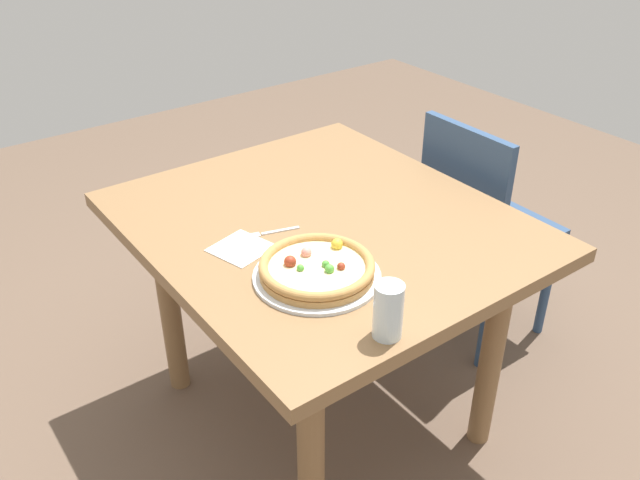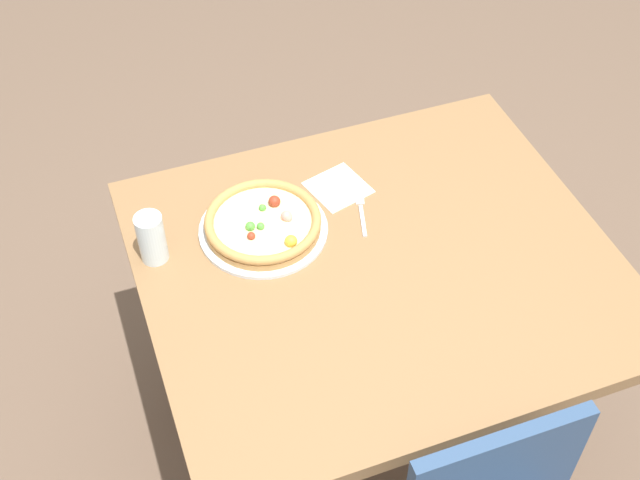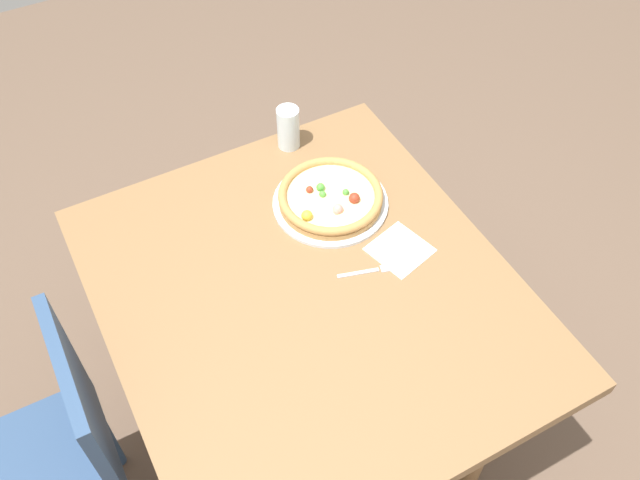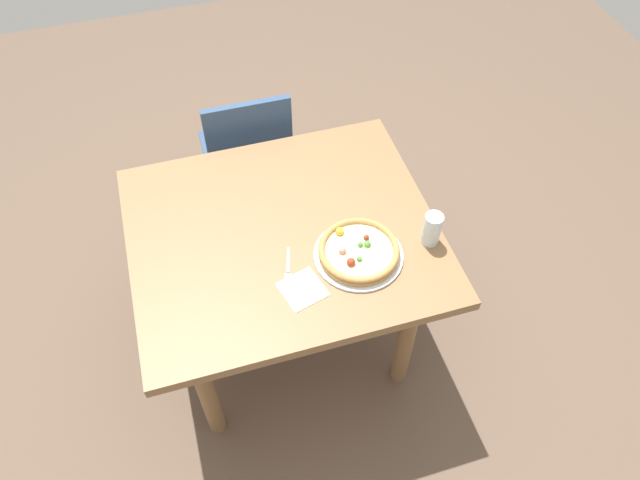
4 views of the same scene
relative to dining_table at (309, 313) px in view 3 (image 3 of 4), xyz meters
The scene contains 8 objects.
ground_plane 0.65m from the dining_table, ahead, with size 6.00×6.00×0.00m, color brown.
dining_table is the anchor object (origin of this frame).
chair_near 0.73m from the dining_table, 89.97° to the right, with size 0.40×0.40×0.89m.
plate 0.32m from the dining_table, 140.59° to the left, with size 0.32×0.32×0.01m, color silver.
pizza 0.33m from the dining_table, 140.56° to the left, with size 0.29×0.29×0.05m.
fork 0.21m from the dining_table, 81.54° to the left, with size 0.06×0.16×0.00m.
drinking_glass 0.57m from the dining_table, 158.60° to the left, with size 0.07×0.07×0.13m, color silver.
napkin 0.29m from the dining_table, 90.96° to the left, with size 0.14×0.14×0.00m, color white.
Camera 3 is at (0.91, -0.45, 2.17)m, focal length 38.81 mm.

